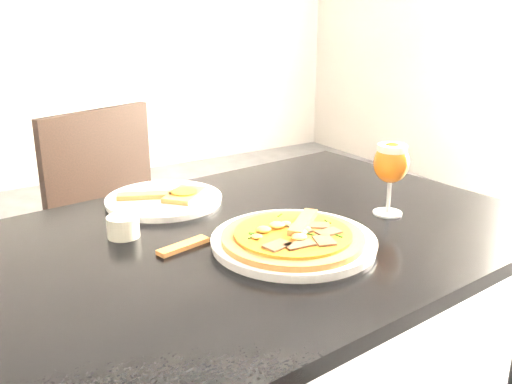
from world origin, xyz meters
TOP-DOWN VIEW (x-y plane):
  - dining_table at (-0.06, -0.05)m, footprint 1.27×0.91m
  - chair_far at (-0.10, 0.64)m, footprint 0.52×0.52m
  - plate_main at (-0.03, -0.14)m, footprint 0.34×0.34m
  - pizza at (-0.04, -0.15)m, footprint 0.27×0.27m
  - plate_second at (-0.14, 0.22)m, footprint 0.35×0.35m
  - crust_scraps at (-0.13, 0.21)m, footprint 0.21×0.15m
  - loose_crust at (-0.22, -0.04)m, footprint 0.11×0.05m
  - sauce_cup at (-0.29, 0.08)m, footprint 0.07×0.07m
  - beer_glass at (0.25, -0.11)m, footprint 0.08×0.08m

SIDE VIEW (x-z plane):
  - chair_far at x=-0.10m, z-range 0.05..0.93m
  - dining_table at x=-0.06m, z-range 0.28..1.03m
  - loose_crust at x=-0.22m, z-range 0.75..0.76m
  - plate_second at x=-0.14m, z-range 0.75..0.76m
  - plate_main at x=-0.03m, z-range 0.75..0.77m
  - crust_scraps at x=-0.13m, z-range 0.76..0.78m
  - sauce_cup at x=-0.29m, z-range 0.75..0.80m
  - pizza at x=-0.04m, z-range 0.76..0.79m
  - beer_glass at x=0.25m, z-range 0.79..0.95m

